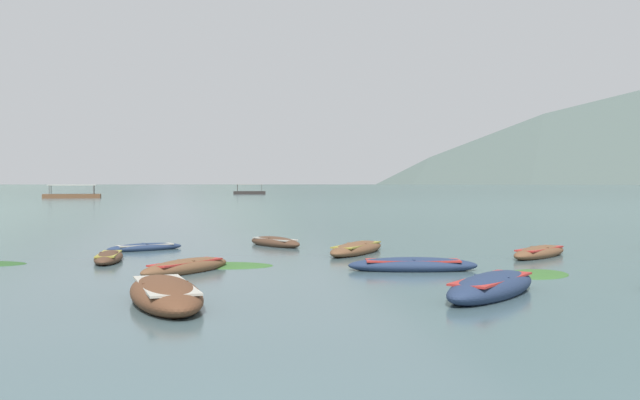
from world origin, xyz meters
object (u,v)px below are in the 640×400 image
object	(u,v)px
rowboat_9	(165,294)
rowboat_11	(413,265)
rowboat_5	(357,249)
rowboat_0	(186,267)
rowboat_12	(145,247)
rowboat_1	(540,252)
rowboat_10	(275,242)
ferry_0	(250,192)
ferry_1	(72,196)
rowboat_2	(492,287)
rowboat_4	(109,257)

from	to	relation	value
rowboat_9	rowboat_11	bearing A→B (deg)	45.16
rowboat_5	rowboat_0	bearing A→B (deg)	-131.78
rowboat_9	rowboat_12	world-z (taller)	rowboat_9
rowboat_1	rowboat_10	xyz separation A→B (m)	(-10.14, 4.12, -0.00)
rowboat_1	ferry_0	xyz separation A→B (m)	(-28.73, 137.16, 0.29)
rowboat_1	rowboat_9	bearing A→B (deg)	-137.28
rowboat_12	rowboat_5	bearing A→B (deg)	-6.22
ferry_0	ferry_1	world-z (taller)	same
rowboat_1	rowboat_11	world-z (taller)	rowboat_11
rowboat_0	rowboat_5	size ratio (longest dim) A/B	0.81
rowboat_0	rowboat_5	world-z (taller)	rowboat_5
rowboat_2	rowboat_12	world-z (taller)	rowboat_2
ferry_0	rowboat_0	bearing A→B (deg)	-83.28
rowboat_9	rowboat_10	distance (m)	14.53
rowboat_2	rowboat_5	xyz separation A→B (m)	(-3.03, 10.10, -0.04)
rowboat_5	rowboat_9	size ratio (longest dim) A/B	0.97
rowboat_5	rowboat_10	xyz separation A→B (m)	(-3.45, 3.02, -0.01)
rowboat_2	rowboat_4	bearing A→B (deg)	148.97
rowboat_9	rowboat_11	world-z (taller)	rowboat_9
rowboat_12	rowboat_0	bearing A→B (deg)	-65.06
rowboat_1	ferry_1	world-z (taller)	ferry_1
rowboat_1	rowboat_4	bearing A→B (deg)	-172.63
rowboat_10	ferry_0	world-z (taller)	ferry_0
rowboat_10	ferry_0	distance (m)	134.33
rowboat_9	ferry_0	bearing A→B (deg)	96.77
rowboat_9	rowboat_10	bearing A→B (deg)	85.69
rowboat_1	rowboat_12	size ratio (longest dim) A/B	1.23
rowboat_10	rowboat_11	bearing A→B (deg)	-58.52
rowboat_1	ferry_1	xyz separation A→B (m)	(-54.48, 95.64, 0.29)
rowboat_4	ferry_0	size ratio (longest dim) A/B	0.44
ferry_0	rowboat_10	bearing A→B (deg)	-82.04
rowboat_12	rowboat_2	bearing A→B (deg)	-43.72
rowboat_2	ferry_1	size ratio (longest dim) A/B	0.43
rowboat_2	rowboat_5	bearing A→B (deg)	106.69
rowboat_2	rowboat_10	bearing A→B (deg)	116.30
rowboat_2	rowboat_4	distance (m)	13.62
ferry_1	rowboat_4	bearing A→B (deg)	-68.14
rowboat_0	ferry_0	bearing A→B (deg)	96.72
rowboat_0	rowboat_2	world-z (taller)	rowboat_2
rowboat_12	rowboat_9	bearing A→B (deg)	-72.30
rowboat_1	rowboat_5	distance (m)	6.77
rowboat_2	ferry_1	xyz separation A→B (m)	(-50.82, 104.64, 0.23)
rowboat_0	rowboat_2	distance (m)	9.32
rowboat_0	rowboat_1	xyz separation A→B (m)	(11.99, 4.84, -0.00)
ferry_1	ferry_0	bearing A→B (deg)	58.20
rowboat_2	rowboat_10	distance (m)	14.63
rowboat_11	rowboat_0	bearing A→B (deg)	-174.46
rowboat_0	ferry_0	world-z (taller)	ferry_0
rowboat_2	ferry_0	size ratio (longest dim) A/B	0.57
rowboat_4	ferry_1	xyz separation A→B (m)	(-39.15, 97.62, 0.31)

